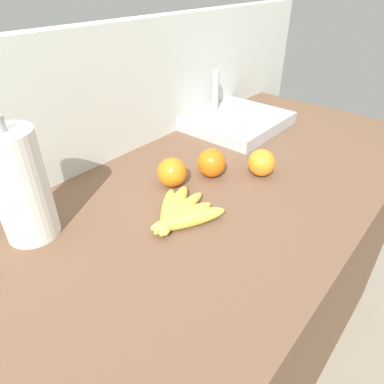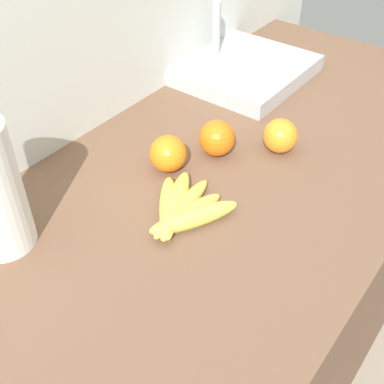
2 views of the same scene
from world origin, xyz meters
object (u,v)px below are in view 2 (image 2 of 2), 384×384
(banana_bunch, at_px, (182,210))
(orange_back_right, at_px, (168,154))
(sink_basin, at_px, (245,69))
(orange_back_left, at_px, (280,136))
(orange_right, at_px, (217,138))

(banana_bunch, bearing_deg, orange_back_right, 48.66)
(banana_bunch, xyz_separation_m, sink_basin, (0.56, 0.21, 0.01))
(banana_bunch, relative_size, orange_back_left, 2.53)
(orange_right, height_order, sink_basin, sink_basin)
(banana_bunch, distance_m, orange_back_right, 0.16)
(banana_bunch, relative_size, sink_basin, 0.57)
(orange_back_right, distance_m, orange_right, 0.12)
(orange_back_right, distance_m, sink_basin, 0.47)
(orange_back_left, relative_size, sink_basin, 0.22)
(orange_back_right, bearing_deg, orange_back_left, -37.19)
(banana_bunch, bearing_deg, orange_back_left, -7.09)
(orange_back_right, bearing_deg, banana_bunch, -131.34)
(banana_bunch, height_order, sink_basin, sink_basin)
(orange_back_left, height_order, sink_basin, sink_basin)
(banana_bunch, height_order, orange_right, orange_right)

